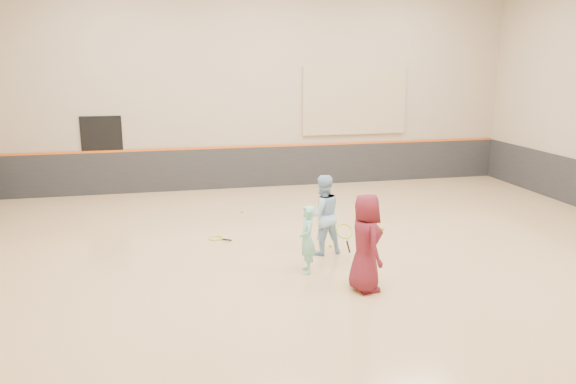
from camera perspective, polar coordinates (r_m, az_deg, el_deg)
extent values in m
cube|color=tan|center=(11.19, 2.93, -6.58)|extent=(15.00, 12.00, 0.20)
cube|color=tan|center=(16.40, -2.66, 10.85)|extent=(15.00, 0.02, 6.00)
cube|color=tan|center=(5.06, 21.93, 4.32)|extent=(15.00, 0.02, 6.00)
cube|color=#232326|center=(16.64, -2.55, 2.56)|extent=(14.90, 0.04, 1.20)
cube|color=#D85914|center=(16.52, -2.57, 4.67)|extent=(14.90, 0.03, 0.06)
cube|color=tan|center=(17.08, 6.80, 9.20)|extent=(3.20, 0.08, 2.00)
cube|color=black|center=(16.40, -18.28, 3.52)|extent=(1.10, 0.05, 2.20)
imported|color=#7BD6BE|center=(9.93, 1.96, -4.84)|extent=(0.35, 0.48, 1.22)
imported|color=#98C4EB|center=(10.86, 3.52, -2.31)|extent=(0.84, 0.70, 1.57)
imported|color=maroon|center=(9.21, 7.89, -5.12)|extent=(0.57, 0.82, 1.62)
sphere|color=#CDEC36|center=(11.43, 4.34, -5.44)|extent=(0.07, 0.07, 0.07)
sphere|color=#BFD932|center=(9.09, 9.56, -3.72)|extent=(0.07, 0.07, 0.07)
sphere|color=#B8D331|center=(13.94, -4.70, -1.99)|extent=(0.07, 0.07, 0.07)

